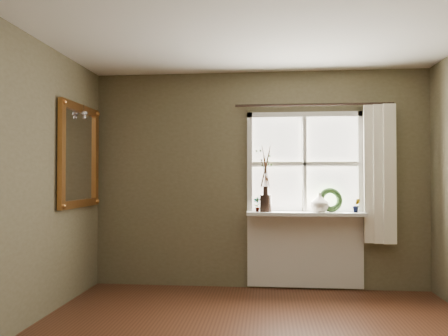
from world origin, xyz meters
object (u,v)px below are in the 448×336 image
dark_jug (266,203)px  gilt_mirror (80,155)px  wreath (330,203)px  cream_vase (320,202)px

dark_jug → gilt_mirror: gilt_mirror is taller
dark_jug → gilt_mirror: size_ratio=0.18×
wreath → gilt_mirror: bearing=179.7°
dark_jug → wreath: (0.75, 0.04, 0.01)m
dark_jug → cream_vase: (0.62, 0.00, 0.01)m
cream_vase → wreath: bearing=17.1°
dark_jug → wreath: size_ratio=0.69×
wreath → gilt_mirror: 2.91m
cream_vase → gilt_mirror: 2.77m
cream_vase → wreath: (0.13, 0.04, -0.00)m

